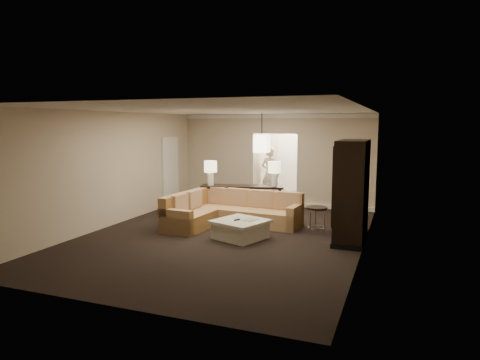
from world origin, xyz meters
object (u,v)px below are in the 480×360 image
at_px(coffee_table, 240,229).
at_px(drink_table, 317,214).
at_px(person, 270,171).
at_px(sectional_sofa, 228,212).
at_px(console_table, 242,198).
at_px(armoire, 351,193).

height_order(coffee_table, drink_table, drink_table).
bearing_deg(drink_table, person, 121.66).
relative_size(coffee_table, person, 0.66).
relative_size(sectional_sofa, person, 1.50).
bearing_deg(console_table, sectional_sofa, -105.21).
relative_size(sectional_sofa, coffee_table, 2.27).
xyz_separation_m(sectional_sofa, console_table, (0.01, 1.01, 0.17)).
height_order(armoire, person, armoire).
distance_m(console_table, person, 2.67).
bearing_deg(person, drink_table, 136.04).
relative_size(coffee_table, drink_table, 2.18).
height_order(drink_table, person, person).
bearing_deg(console_table, armoire, -39.97).
bearing_deg(person, armoire, 141.20).
distance_m(armoire, person, 5.04).
height_order(sectional_sofa, drink_table, sectional_sofa).
distance_m(coffee_table, armoire, 2.51).
relative_size(console_table, person, 1.15).
distance_m(armoire, drink_table, 1.10).
relative_size(coffee_table, console_table, 0.57).
relative_size(sectional_sofa, armoire, 1.37).
bearing_deg(person, sectional_sofa, 104.47).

